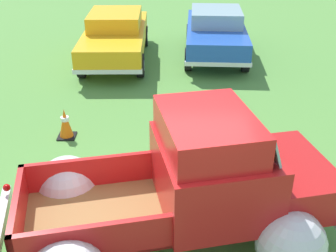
{
  "coord_description": "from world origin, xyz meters",
  "views": [
    {
      "loc": [
        0.03,
        -4.63,
        4.27
      ],
      "look_at": [
        0.0,
        1.89,
        0.82
      ],
      "focal_mm": 44.8,
      "sensor_mm": 36.0,
      "label": 1
    }
  ],
  "objects_px": {
    "vintage_pickup_truck": "(195,191)",
    "lane_cone_0": "(67,123)",
    "show_car_0": "(117,35)",
    "show_car_1": "(217,31)"
  },
  "relations": [
    {
      "from": "show_car_0",
      "to": "lane_cone_0",
      "type": "xyz_separation_m",
      "value": [
        -0.51,
        -4.91,
        -0.47
      ]
    },
    {
      "from": "vintage_pickup_truck",
      "to": "show_car_1",
      "type": "relative_size",
      "value": 1.14
    },
    {
      "from": "vintage_pickup_truck",
      "to": "show_car_0",
      "type": "distance_m",
      "value": 8.03
    },
    {
      "from": "vintage_pickup_truck",
      "to": "show_car_0",
      "type": "xyz_separation_m",
      "value": [
        -1.95,
        7.8,
        0.03
      ]
    },
    {
      "from": "vintage_pickup_truck",
      "to": "show_car_0",
      "type": "height_order",
      "value": "vintage_pickup_truck"
    },
    {
      "from": "vintage_pickup_truck",
      "to": "lane_cone_0",
      "type": "xyz_separation_m",
      "value": [
        -2.45,
        2.88,
        -0.45
      ]
    },
    {
      "from": "vintage_pickup_truck",
      "to": "show_car_1",
      "type": "height_order",
      "value": "vintage_pickup_truck"
    },
    {
      "from": "show_car_1",
      "to": "lane_cone_0",
      "type": "bearing_deg",
      "value": -30.65
    },
    {
      "from": "show_car_0",
      "to": "lane_cone_0",
      "type": "relative_size",
      "value": 7.28
    },
    {
      "from": "show_car_0",
      "to": "vintage_pickup_truck",
      "type": "bearing_deg",
      "value": 13.38
    }
  ]
}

